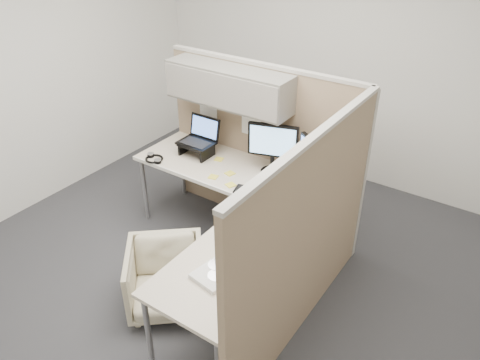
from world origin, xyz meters
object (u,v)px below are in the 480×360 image
Objects in this scene: office_chair at (166,275)px; monitor_left at (273,145)px; desk at (234,204)px; keyboard at (258,193)px.

monitor_left is at bearing 39.24° from office_chair.
desk is at bearing 32.43° from office_chair.
desk is 4.29× the size of monitor_left.
keyboard reaches higher than office_chair.
monitor_left is (0.02, 0.56, 0.32)m from desk.
desk reaches higher than office_chair.
monitor_left reaches higher than office_chair.
office_chair is 1.49× the size of keyboard.
desk is 0.22m from keyboard.
monitor_left is 0.47m from keyboard.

